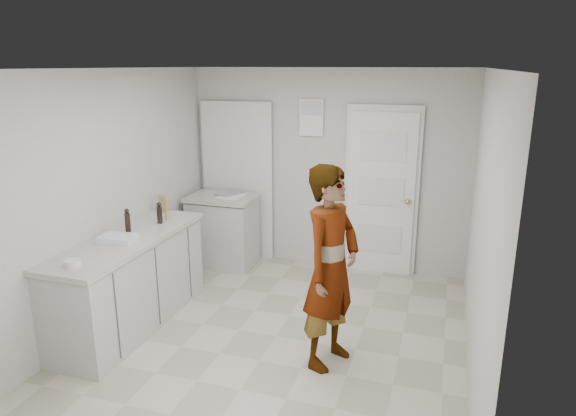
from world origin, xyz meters
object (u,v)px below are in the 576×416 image
(cake_mix_box, at_px, (164,204))
(spice_jar, at_px, (167,216))
(baking_dish, at_px, (118,239))
(egg_bowl, at_px, (73,263))
(oil_cruet_a, at_px, (159,213))
(person, at_px, (331,268))
(oil_cruet_b, at_px, (128,221))

(cake_mix_box, height_order, spice_jar, cake_mix_box)
(baking_dish, height_order, egg_bowl, baking_dish)
(egg_bowl, bearing_deg, spice_jar, 87.24)
(cake_mix_box, xyz_separation_m, oil_cruet_a, (0.19, -0.40, 0.01))
(cake_mix_box, relative_size, oil_cruet_a, 0.82)
(cake_mix_box, relative_size, egg_bowl, 1.38)
(person, relative_size, baking_dish, 5.02)
(person, relative_size, cake_mix_box, 9.39)
(oil_cruet_b, distance_m, baking_dish, 0.29)
(cake_mix_box, distance_m, baking_dish, 1.03)
(person, height_order, oil_cruet_b, person)
(egg_bowl, bearing_deg, oil_cruet_a, 87.48)
(egg_bowl, bearing_deg, oil_cruet_b, 95.28)
(oil_cruet_a, bearing_deg, oil_cruet_b, -110.99)
(spice_jar, bearing_deg, person, -19.31)
(cake_mix_box, distance_m, oil_cruet_b, 0.76)
(oil_cruet_a, distance_m, egg_bowl, 1.27)
(cake_mix_box, xyz_separation_m, baking_dish, (0.11, -1.02, -0.07))
(person, height_order, oil_cruet_a, person)
(oil_cruet_a, xyz_separation_m, baking_dish, (-0.08, -0.62, -0.08))
(oil_cruet_a, xyz_separation_m, egg_bowl, (-0.06, -1.26, -0.08))
(spice_jar, xyz_separation_m, egg_bowl, (-0.07, -1.40, -0.01))
(cake_mix_box, xyz_separation_m, egg_bowl, (0.13, -1.66, -0.07))
(spice_jar, distance_m, baking_dish, 0.76)
(spice_jar, xyz_separation_m, oil_cruet_a, (-0.01, -0.13, 0.07))
(cake_mix_box, bearing_deg, oil_cruet_b, -70.35)
(oil_cruet_a, bearing_deg, person, -15.74)
(person, bearing_deg, oil_cruet_a, 93.94)
(person, distance_m, baking_dish, 2.04)
(baking_dish, xyz_separation_m, egg_bowl, (0.02, -0.64, 0.00))
(cake_mix_box, distance_m, spice_jar, 0.34)
(cake_mix_box, bearing_deg, oil_cruet_a, -48.85)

